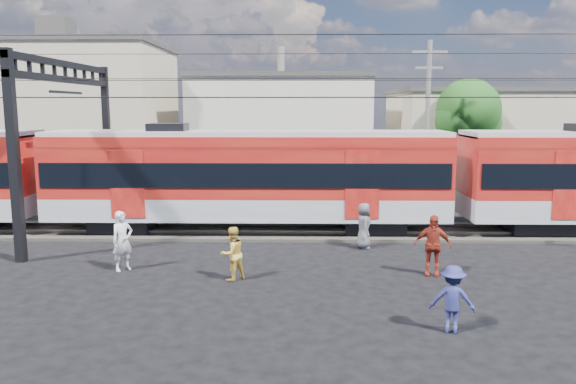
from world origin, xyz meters
name	(u,v)px	position (x,y,z in m)	size (l,w,h in m)	color
ground	(324,299)	(0.00, 0.00, 0.00)	(120.00, 120.00, 0.00)	black
track_bed	(316,231)	(0.00, 8.00, 0.06)	(70.00, 3.40, 0.12)	#2D2823
rail_near	(316,232)	(0.00, 7.25, 0.18)	(70.00, 0.12, 0.12)	#59544C
rail_far	(315,225)	(0.00, 8.75, 0.18)	(70.00, 0.12, 0.12)	#59544C
commuter_train	(253,175)	(-2.56, 8.00, 2.40)	(50.30, 3.08, 4.17)	black
catenary	(101,107)	(-8.65, 8.00, 5.14)	(70.00, 9.30, 7.52)	black
building_west	(62,113)	(-17.00, 24.00, 4.66)	(14.28, 10.20, 9.30)	tan
building_midwest	(281,126)	(-2.00, 27.00, 3.66)	(12.24, 12.24, 7.30)	beige
building_mideast	(515,136)	(14.00, 24.00, 3.16)	(16.32, 10.20, 6.30)	tan
utility_pole_mid	(427,118)	(6.00, 15.00, 4.53)	(1.80, 0.24, 8.50)	slate
tree_near	(471,115)	(9.19, 18.09, 4.66)	(3.82, 3.64, 6.72)	#382619
pedestrian_a	(122,241)	(-6.27, 2.59, 0.95)	(0.69, 0.46, 1.91)	silver
pedestrian_b	(232,254)	(-2.68, 1.64, 0.81)	(0.79, 0.61, 1.62)	gold
pedestrian_c	(452,299)	(2.84, -2.17, 0.79)	(1.02, 0.59, 1.58)	navy
pedestrian_d	(432,245)	(3.40, 2.21, 0.95)	(1.11, 0.46, 1.90)	maroon
pedestrian_e	(364,226)	(1.68, 5.50, 0.84)	(0.82, 0.53, 1.68)	#4D4E52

